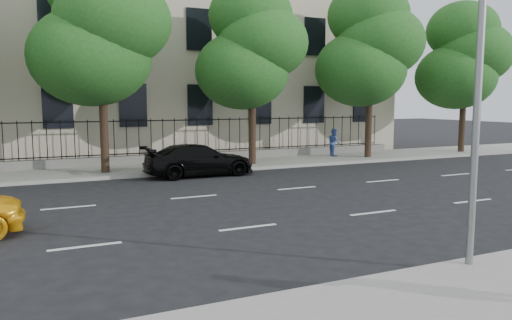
# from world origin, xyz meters

# --- Properties ---
(ground) EXTENTS (120.00, 120.00, 0.00)m
(ground) POSITION_xyz_m (0.00, 0.00, 0.00)
(ground) COLOR black
(ground) RESTS_ON ground
(far_sidewalk) EXTENTS (60.00, 4.00, 0.15)m
(far_sidewalk) POSITION_xyz_m (0.00, 14.00, 0.07)
(far_sidewalk) COLOR gray
(far_sidewalk) RESTS_ON ground
(lane_markings) EXTENTS (49.60, 4.62, 0.01)m
(lane_markings) POSITION_xyz_m (0.00, 4.75, 0.01)
(lane_markings) COLOR silver
(lane_markings) RESTS_ON ground
(masonry_building) EXTENTS (34.60, 12.11, 18.50)m
(masonry_building) POSITION_xyz_m (0.00, 22.95, 9.02)
(masonry_building) COLOR #B8AD92
(masonry_building) RESTS_ON ground
(iron_fence) EXTENTS (30.00, 0.50, 2.20)m
(iron_fence) POSITION_xyz_m (0.00, 15.70, 0.65)
(iron_fence) COLOR slate
(iron_fence) RESTS_ON far_sidewalk
(street_light) EXTENTS (0.25, 3.32, 8.05)m
(street_light) POSITION_xyz_m (2.50, -1.77, 5.15)
(street_light) COLOR slate
(street_light) RESTS_ON near_sidewalk
(tree_c) EXTENTS (5.89, 5.50, 9.80)m
(tree_c) POSITION_xyz_m (-1.96, 13.36, 6.41)
(tree_c) COLOR #382619
(tree_c) RESTS_ON far_sidewalk
(tree_d) EXTENTS (5.34, 4.94, 8.84)m
(tree_d) POSITION_xyz_m (5.04, 13.36, 5.84)
(tree_d) COLOR #382619
(tree_d) RESTS_ON far_sidewalk
(tree_e) EXTENTS (5.71, 5.31, 9.46)m
(tree_e) POSITION_xyz_m (12.04, 13.36, 6.20)
(tree_e) COLOR #382619
(tree_e) RESTS_ON far_sidewalk
(tree_f) EXTENTS (5.52, 5.12, 9.01)m
(tree_f) POSITION_xyz_m (19.04, 13.36, 5.88)
(tree_f) COLOR #382619
(tree_f) RESTS_ON far_sidewalk
(black_sedan) EXTENTS (4.80, 2.00, 1.39)m
(black_sedan) POSITION_xyz_m (1.68, 11.44, 0.69)
(black_sedan) COLOR black
(black_sedan) RESTS_ON ground
(pedestrian_far) EXTENTS (0.72, 0.85, 1.55)m
(pedestrian_far) POSITION_xyz_m (10.53, 14.34, 0.93)
(pedestrian_far) COLOR #324E97
(pedestrian_far) RESTS_ON far_sidewalk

